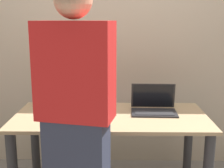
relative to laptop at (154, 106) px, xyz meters
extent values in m
cube|color=#9E8460|center=(-0.35, -0.10, -0.06)|extent=(1.51, 0.71, 0.03)
cylinder|color=#2D2D30|center=(-1.04, 0.20, -0.42)|extent=(0.07, 0.07, 0.70)
cylinder|color=#2D2D30|center=(0.35, 0.20, -0.42)|extent=(0.07, 0.07, 0.70)
cube|color=black|center=(0.00, -0.05, -0.04)|extent=(0.37, 0.23, 0.01)
cube|color=#232326|center=(0.00, -0.06, -0.03)|extent=(0.31, 0.14, 0.00)
cube|color=black|center=(0.00, 0.08, 0.07)|extent=(0.36, 0.05, 0.21)
cube|color=black|center=(0.00, 0.08, 0.07)|extent=(0.33, 0.04, 0.19)
cylinder|color=brown|center=(-0.84, 0.17, 0.05)|extent=(0.07, 0.07, 0.20)
cone|color=brown|center=(-0.84, 0.17, 0.17)|extent=(0.07, 0.07, 0.02)
cylinder|color=brown|center=(-0.84, 0.17, 0.22)|extent=(0.03, 0.03, 0.08)
cylinder|color=#BFB74C|center=(-0.84, 0.17, 0.26)|extent=(0.03, 0.03, 0.01)
cylinder|color=tan|center=(-0.84, 0.17, 0.06)|extent=(0.07, 0.07, 0.07)
cylinder|color=#333333|center=(-0.88, 0.09, 0.04)|extent=(0.07, 0.07, 0.18)
cone|color=#333333|center=(-0.88, 0.09, 0.14)|extent=(0.07, 0.07, 0.02)
cylinder|color=#333333|center=(-0.88, 0.09, 0.18)|extent=(0.03, 0.03, 0.06)
cylinder|color=#BFB74C|center=(-0.88, 0.09, 0.22)|extent=(0.03, 0.03, 0.01)
cylinder|color=#92B2DA|center=(-0.88, 0.09, 0.05)|extent=(0.07, 0.07, 0.06)
cube|color=red|center=(-0.54, -0.64, 0.39)|extent=(0.48, 0.31, 0.57)
cube|color=tan|center=(-0.35, 0.65, 0.53)|extent=(6.00, 0.10, 2.60)
camera|label=1|loc=(-0.30, -2.33, 0.69)|focal=47.98mm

